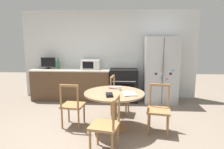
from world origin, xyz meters
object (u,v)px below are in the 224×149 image
Objects in this scene: microwave at (91,64)px; candle_glass at (119,89)px; dining_chair_far at (119,96)px; counter_bottle at (58,65)px; dining_chair_left at (73,106)px; wallet at (109,95)px; oven_range at (124,84)px; countertop_tv at (48,63)px; dining_chair_right at (159,110)px; dining_chair_near at (106,126)px; refrigerator at (160,70)px.

candle_glass is at bearing -64.27° from microwave.
counter_bottle is at bearing -112.27° from dining_chair_far.
dining_chair_left is 0.92m from wallet.
oven_range is at bearing 67.62° from dining_chair_left.
countertop_tv is 4.86× the size of candle_glass.
oven_range is 2.11m from dining_chair_right.
oven_range is at bearing -2.57° from counter_bottle.
microwave is 0.59× the size of dining_chair_far.
counter_bottle is 2.59m from candle_glass.
wallet is at bearing 10.55° from dining_chair_near.
countertop_tv is 3.63m from dining_chair_right.
candle_glass is at bearing -93.04° from oven_range.
dining_chair_far is (0.91, 0.78, 0.00)m from dining_chair_left.
dining_chair_left is at bearing -172.69° from candle_glass.
microwave is 2.70m from dining_chair_right.
oven_range is 2.03× the size of microwave.
refrigerator is at bearing -89.24° from dining_chair_right.
refrigerator is at bearing -2.59° from countertop_tv.
countertop_tv is at bearing 46.32° from dining_chair_near.
wallet is (0.01, 0.54, 0.33)m from dining_chair_near.
countertop_tv reaches higher than oven_range.
countertop_tv reaches higher than dining_chair_far.
dining_chair_far reaches higher than candle_glass.
refrigerator is 12.05× the size of wallet.
counter_bottle is 3.35m from dining_chair_near.
dining_chair_left is (1.21, -1.95, -0.64)m from countertop_tv.
candle_glass is 0.56× the size of wallet.
oven_range is at bearing 6.28° from dining_chair_near.
dining_chair_far is 10.52× the size of candle_glass.
refrigerator reaches higher than countertop_tv.
refrigerator is at bearing -2.64° from counter_bottle.
counter_bottle is 2.23m from dining_chair_far.
candle_glass is (0.93, 0.12, 0.34)m from dining_chair_left.
dining_chair_left is at bearing -91.87° from microwave.
microwave is 1.28× the size of countertop_tv.
microwave reaches higher than dining_chair_left.
refrigerator reaches higher than counter_bottle.
dining_chair_right is 1.00× the size of dining_chair_far.
dining_chair_right is at bearing -19.44° from candle_glass.
dining_chair_near is at bearing -59.72° from counter_bottle.
microwave is at bearing 175.64° from oven_range.
dining_chair_left is at bearing -39.29° from dining_chair_far.
dining_chair_left is 1.00m from candle_glass.
dining_chair_far is at bearing -53.30° from microwave.
dining_chair_right is at bearing -38.88° from dining_chair_near.
refrigerator reaches higher than candle_glass.
counter_bottle is 0.34× the size of dining_chair_right.
countertop_tv reaches higher than dining_chair_left.
counter_bottle is 3.37m from dining_chair_right.
countertop_tv reaches higher than dining_chair_right.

